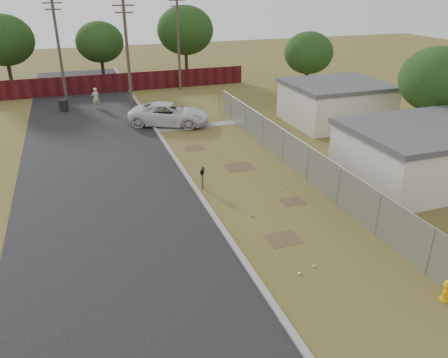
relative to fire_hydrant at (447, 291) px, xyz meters
name	(u,v)px	position (x,y,z in m)	size (l,w,h in m)	color
ground	(255,188)	(-2.70, 10.36, -0.40)	(120.00, 120.00, 0.00)	brown
street	(109,152)	(-9.46, 18.41, -0.38)	(15.10, 60.00, 0.12)	black
chainlink_fence	(299,160)	(0.42, 11.39, 0.40)	(0.10, 27.06, 2.02)	gray
privacy_fence	(98,84)	(-8.70, 35.36, 0.50)	(30.00, 0.12, 1.80)	#490F13
utility_poles	(124,49)	(-6.37, 31.03, 4.29)	(12.60, 8.24, 9.00)	brown
houses	(375,125)	(7.00, 13.50, 1.16)	(9.30, 17.24, 3.10)	silver
horizon_trees	(168,43)	(-1.86, 33.92, 4.23)	(33.32, 31.94, 7.78)	#382519
fire_hydrant	(447,291)	(0.00, 0.00, 0.00)	(0.45, 0.45, 0.86)	#F1AF0C
mailbox	(202,173)	(-5.30, 11.25, 0.51)	(0.34, 0.49, 1.15)	brown
pickup_truck	(170,114)	(-4.39, 22.94, 0.43)	(2.77, 6.00, 1.67)	silver
pedestrian	(96,98)	(-9.30, 29.75, 0.49)	(0.65, 0.42, 1.77)	#C2B78E
trash_bin	(64,105)	(-11.96, 29.69, 0.09)	(0.80, 0.86, 0.96)	black
scattered_litter	(278,213)	(-2.73, 7.41, -0.36)	(3.10, 10.45, 0.07)	silver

